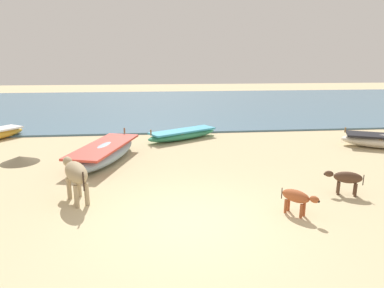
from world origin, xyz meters
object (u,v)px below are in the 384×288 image
at_px(fishing_boat_3, 105,152).
at_px(cow_adult_dun, 76,173).
at_px(calf_near_rust, 297,197).
at_px(fishing_boat_0, 183,134).
at_px(calf_far_dark, 346,178).

distance_m(fishing_boat_3, cow_adult_dun, 3.18).
relative_size(cow_adult_dun, calf_near_rust, 1.87).
relative_size(fishing_boat_0, calf_far_dark, 3.70).
bearing_deg(fishing_boat_0, calf_far_dark, 88.99).
height_order(cow_adult_dun, calf_near_rust, cow_adult_dun).
height_order(fishing_boat_0, cow_adult_dun, cow_adult_dun).
bearing_deg(cow_adult_dun, calf_near_rust, -132.59).
distance_m(cow_adult_dun, calf_near_rust, 5.01).
bearing_deg(fishing_boat_3, cow_adult_dun, -166.99).
relative_size(cow_adult_dun, calf_far_dark, 1.58).
xyz_separation_m(cow_adult_dun, calf_near_rust, (4.85, -1.25, -0.29)).
relative_size(fishing_boat_0, cow_adult_dun, 2.33).
bearing_deg(fishing_boat_0, cow_adult_dun, 33.45).
bearing_deg(fishing_boat_3, calf_far_dark, -102.27).
bearing_deg(calf_near_rust, calf_far_dark, 79.45).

